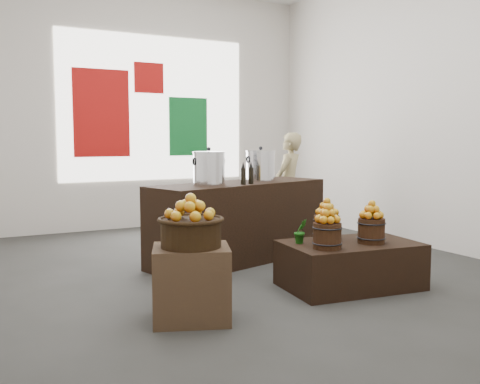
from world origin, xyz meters
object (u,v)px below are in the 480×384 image
wicker_basket (191,233)px  counter (239,222)px  crate (191,284)px  display_table (350,265)px  stock_pot_left (209,169)px  stock_pot_center (261,166)px  shopper (289,184)px

wicker_basket → counter: counter is taller
crate → display_table: 1.80m
stock_pot_left → crate: bearing=-119.2°
stock_pot_left → stock_pot_center: (0.82, 0.23, 0.00)m
display_table → shopper: 2.97m
shopper → stock_pot_center: bearing=9.1°
counter → stock_pot_left: size_ratio=6.47×
display_table → shopper: bearing=75.7°
crate → counter: bearing=52.0°
wicker_basket → stock_pot_center: stock_pot_center is taller
counter → stock_pot_center: bearing=-0.0°
display_table → stock_pot_center: 1.91m
crate → stock_pot_left: stock_pot_left is taller
stock_pot_left → wicker_basket: bearing=-119.2°
display_table → stock_pot_left: 1.93m
counter → stock_pot_center: size_ratio=6.47×
shopper → stock_pot_left: bearing=-0.7°
wicker_basket → display_table: (1.79, 0.17, -0.50)m
crate → shopper: size_ratio=0.39×
stock_pot_left → counter: bearing=15.9°
counter → shopper: size_ratio=1.48×
crate → stock_pot_center: stock_pot_center is taller
crate → wicker_basket: wicker_basket is taller
counter → stock_pot_left: stock_pot_left is taller
counter → shopper: (1.47, 1.15, 0.31)m
crate → wicker_basket: bearing=0.0°
display_table → stock_pot_left: stock_pot_left is taller
counter → stock_pot_left: bearing=-180.0°
stock_pot_left → stock_pot_center: size_ratio=1.00×
wicker_basket → shopper: bearing=45.6°
wicker_basket → crate: bearing=0.0°
shopper → wicker_basket: bearing=11.3°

